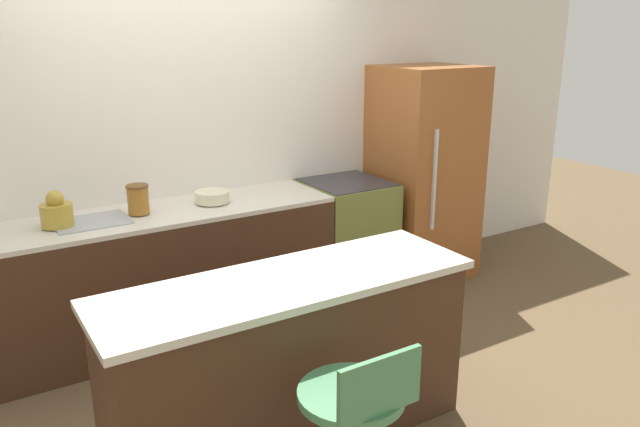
# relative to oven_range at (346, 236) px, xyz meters

# --- Properties ---
(ground_plane) EXTENTS (14.00, 14.00, 0.00)m
(ground_plane) POSITION_rel_oven_range_xyz_m (-1.15, -0.33, -0.45)
(ground_plane) COLOR brown
(wall_back) EXTENTS (8.00, 0.06, 2.60)m
(wall_back) POSITION_rel_oven_range_xyz_m (-1.15, 0.35, 0.85)
(wall_back) COLOR white
(wall_back) RESTS_ON ground_plane
(back_counter) EXTENTS (2.38, 0.63, 0.90)m
(back_counter) POSITION_rel_oven_range_xyz_m (-1.51, 0.00, -0.00)
(back_counter) COLOR #422819
(back_counter) RESTS_ON ground_plane
(kitchen_island) EXTENTS (1.90, 0.60, 0.90)m
(kitchen_island) POSITION_rel_oven_range_xyz_m (-1.32, -1.43, -0.00)
(kitchen_island) COLOR #422819
(kitchen_island) RESTS_ON ground_plane
(oven_range) EXTENTS (0.62, 0.64, 0.90)m
(oven_range) POSITION_rel_oven_range_xyz_m (0.00, 0.00, 0.00)
(oven_range) COLOR olive
(oven_range) RESTS_ON ground_plane
(refrigerator) EXTENTS (0.75, 0.72, 1.76)m
(refrigerator) POSITION_rel_oven_range_xyz_m (0.75, -0.03, 0.43)
(refrigerator) COLOR #995628
(refrigerator) RESTS_ON ground_plane
(kettle) EXTENTS (0.19, 0.19, 0.22)m
(kettle) POSITION_rel_oven_range_xyz_m (-2.12, 0.01, 0.54)
(kettle) COLOR #B29333
(kettle) RESTS_ON back_counter
(mixing_bowl) EXTENTS (0.23, 0.23, 0.08)m
(mixing_bowl) POSITION_rel_oven_range_xyz_m (-1.12, 0.01, 0.49)
(mixing_bowl) COLOR beige
(mixing_bowl) RESTS_ON back_counter
(canister_jar) EXTENTS (0.14, 0.14, 0.19)m
(canister_jar) POSITION_rel_oven_range_xyz_m (-1.62, 0.01, 0.55)
(canister_jar) COLOR #9E6623
(canister_jar) RESTS_ON back_counter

